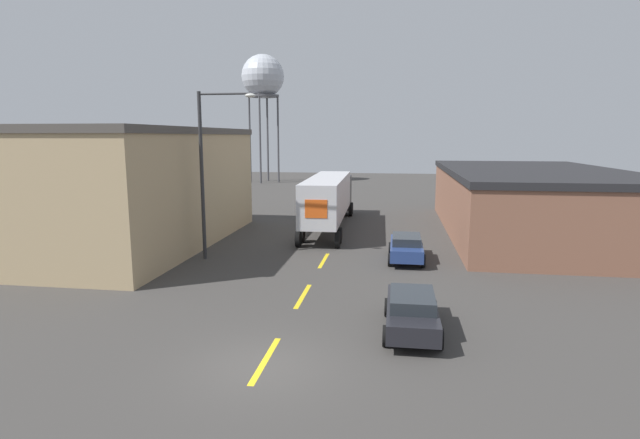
% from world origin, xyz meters
% --- Properties ---
extents(ground_plane, '(160.00, 160.00, 0.00)m').
position_xyz_m(ground_plane, '(0.00, 0.00, 0.00)').
color(ground_plane, '#3D3A38').
extents(road_centerline, '(0.20, 15.87, 0.01)m').
position_xyz_m(road_centerline, '(0.00, 6.73, 0.00)').
color(road_centerline, yellow).
rests_on(road_centerline, ground_plane).
extents(warehouse_left, '(11.81, 18.79, 7.31)m').
position_xyz_m(warehouse_left, '(-13.35, 15.54, 3.66)').
color(warehouse_left, tan).
rests_on(warehouse_left, ground_plane).
extents(warehouse_right, '(11.49, 22.27, 4.57)m').
position_xyz_m(warehouse_right, '(13.19, 22.89, 2.29)').
color(warehouse_right, brown).
rests_on(warehouse_right, ground_plane).
extents(semi_truck, '(3.11, 15.61, 3.91)m').
position_xyz_m(semi_truck, '(-1.01, 23.04, 2.38)').
color(semi_truck, black).
rests_on(semi_truck, ground_plane).
extents(parked_car_right_near, '(1.93, 4.51, 1.43)m').
position_xyz_m(parked_car_right_near, '(4.49, 3.42, 0.77)').
color(parked_car_right_near, black).
rests_on(parked_car_right_near, ground_plane).
extents(parked_car_right_mid, '(1.93, 4.51, 1.43)m').
position_xyz_m(parked_car_right_mid, '(4.49, 13.72, 0.77)').
color(parked_car_right_mid, navy).
rests_on(parked_car_right_mid, ground_plane).
extents(water_tower, '(6.18, 6.18, 18.53)m').
position_xyz_m(water_tower, '(-15.67, 59.37, 15.22)').
color(water_tower, '#47474C').
rests_on(water_tower, ground_plane).
extents(street_lamp, '(3.21, 0.32, 9.15)m').
position_xyz_m(street_lamp, '(-6.31, 12.48, 5.31)').
color(street_lamp, '#2D2D30').
rests_on(street_lamp, ground_plane).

